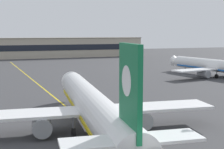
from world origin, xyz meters
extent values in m
cube|color=yellow|center=(0.00, 30.00, 0.00)|extent=(7.68, 179.86, 0.01)
cylinder|color=white|center=(0.04, 13.45, 3.50)|extent=(7.68, 36.20, 3.80)
cone|color=white|center=(2.13, 32.63, 3.50)|extent=(3.87, 2.98, 3.61)
cube|color=gold|center=(0.04, 13.45, 2.46)|extent=(7.30, 33.33, 0.44)
cube|color=black|center=(1.92, 30.74, 4.17)|extent=(2.95, 1.40, 0.60)
cube|color=white|center=(0.10, 14.04, 2.65)|extent=(32.33, 8.24, 0.36)
cylinder|color=gray|center=(-6.17, 13.72, 1.43)|extent=(2.68, 3.83, 2.30)
cylinder|color=black|center=(-5.97, 15.56, 1.43)|extent=(1.96, 0.39, 1.95)
cylinder|color=gray|center=(6.16, 12.38, 1.43)|extent=(2.68, 3.83, 2.30)
cylinder|color=black|center=(6.36, 14.22, 1.43)|extent=(1.96, 0.39, 1.95)
cube|color=#147042|center=(-1.68, -2.26, 8.05)|extent=(0.92, 4.82, 7.20)
cylinder|color=white|center=(-1.65, -1.96, 8.77)|extent=(0.70, 2.43, 2.40)
cube|color=white|center=(-1.74, -2.86, 4.36)|extent=(11.24, 3.98, 0.24)
cylinder|color=#4C4C51|center=(1.61, 27.86, 1.48)|extent=(0.24, 0.24, 1.60)
cylinder|color=black|center=(1.61, 27.86, 0.45)|extent=(0.50, 0.94, 0.90)
cylinder|color=#4C4C51|center=(-2.77, 11.74, 1.77)|extent=(0.24, 0.24, 1.60)
cylinder|color=black|center=(-2.77, 11.74, 0.65)|extent=(0.54, 1.34, 1.30)
cylinder|color=#4C4C51|center=(2.40, 11.18, 1.77)|extent=(0.24, 0.24, 1.60)
cylinder|color=black|center=(2.40, 11.18, 0.65)|extent=(0.54, 1.34, 1.30)
cylinder|color=white|center=(47.93, 50.39, 3.18)|extent=(8.81, 32.80, 3.45)
cone|color=white|center=(45.03, 67.67, 3.18)|extent=(3.62, 2.87, 3.28)
cube|color=blue|center=(47.93, 50.39, 2.23)|extent=(8.31, 30.21, 0.40)
cube|color=black|center=(45.32, 65.97, 3.78)|extent=(2.72, 1.41, 0.54)
cube|color=white|center=(47.84, 50.93, 2.40)|extent=(29.37, 9.10, 0.33)
cylinder|color=gray|center=(42.44, 49.10, 1.30)|extent=(2.60, 3.57, 2.09)
cylinder|color=black|center=(42.16, 50.76, 1.30)|extent=(1.78, 0.45, 1.77)
cylinder|color=#4C4C51|center=(45.75, 63.37, 1.34)|extent=(0.22, 0.22, 1.45)
cylinder|color=black|center=(45.75, 63.37, 0.41)|extent=(0.49, 0.87, 0.82)
cylinder|color=#4C4C51|center=(45.90, 48.21, 1.61)|extent=(0.22, 0.22, 1.45)
cylinder|color=black|center=(45.90, 48.21, 0.59)|extent=(0.55, 1.22, 1.18)
cube|color=#B2A893|center=(-5.26, 139.50, 4.68)|extent=(137.56, 12.00, 9.36)
cube|color=black|center=(-5.26, 133.45, 5.08)|extent=(132.05, 0.12, 2.80)
cube|color=gray|center=(-5.26, 139.50, 9.56)|extent=(137.96, 12.40, 0.40)
camera|label=1|loc=(-11.60, -25.05, 12.49)|focal=52.86mm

